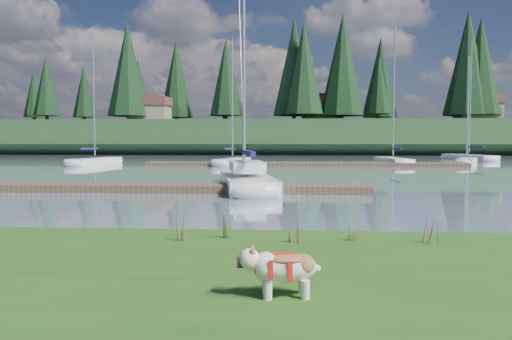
{
  "coord_description": "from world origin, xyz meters",
  "views": [
    {
      "loc": [
        0.83,
        -10.92,
        2.05
      ],
      "look_at": [
        0.14,
        -0.5,
        1.44
      ],
      "focal_mm": 35.0,
      "sensor_mm": 36.0,
      "label": 1
    }
  ],
  "objects": [
    {
      "name": "weed_0",
      "position": [
        -0.28,
        -2.3,
        0.63
      ],
      "size": [
        0.17,
        0.14,
        0.66
      ],
      "color": "#475B23",
      "rests_on": "bank"
    },
    {
      "name": "ridge",
      "position": [
        0.0,
        73.0,
        2.5
      ],
      "size": [
        200.0,
        20.0,
        5.0
      ],
      "primitive_type": "cube",
      "color": "#1A351A",
      "rests_on": "ground"
    },
    {
      "name": "sailboat_bg_5",
      "position": [
        20.02,
        44.96,
        0.32
      ],
      "size": [
        3.77,
        9.18,
        12.76
      ],
      "rotation": [
        0.0,
        0.0,
        1.8
      ],
      "color": "silver",
      "rests_on": "ground"
    },
    {
      "name": "weed_2",
      "position": [
        3.2,
        -2.58,
        0.58
      ],
      "size": [
        0.17,
        0.14,
        0.56
      ],
      "color": "#475B23",
      "rests_on": "bank"
    },
    {
      "name": "house_0",
      "position": [
        -22.0,
        70.0,
        7.31
      ],
      "size": [
        6.3,
        5.3,
        4.65
      ],
      "color": "gray",
      "rests_on": "ridge"
    },
    {
      "name": "sailboat_bg_0",
      "position": [
        -15.88,
        31.88,
        0.32
      ],
      "size": [
        2.54,
        8.0,
        11.42
      ],
      "rotation": [
        0.0,
        0.0,
        1.44
      ],
      "color": "silver",
      "rests_on": "ground"
    },
    {
      "name": "conifer_3",
      "position": [
        -10.0,
        72.0,
        11.74
      ],
      "size": [
        4.84,
        4.84,
        12.25
      ],
      "color": "#382619",
      "rests_on": "ridge"
    },
    {
      "name": "conifer_1",
      "position": [
        -40.0,
        71.0,
        11.28
      ],
      "size": [
        4.4,
        4.4,
        11.3
      ],
      "color": "#382619",
      "rests_on": "ridge"
    },
    {
      "name": "conifer_4",
      "position": [
        3.0,
        66.0,
        13.09
      ],
      "size": [
        6.16,
        6.16,
        15.1
      ],
      "color": "#382619",
      "rests_on": "ridge"
    },
    {
      "name": "dock_near",
      "position": [
        -4.0,
        9.0,
        0.15
      ],
      "size": [
        16.0,
        2.0,
        0.3
      ],
      "primitive_type": "cube",
      "color": "#4C3D2C",
      "rests_on": "ground"
    },
    {
      "name": "conifer_2",
      "position": [
        -25.0,
        68.0,
        13.54
      ],
      "size": [
        6.6,
        6.6,
        16.05
      ],
      "color": "#382619",
      "rests_on": "ridge"
    },
    {
      "name": "house_2",
      "position": [
        30.0,
        69.0,
        7.31
      ],
      "size": [
        6.3,
        5.3,
        4.65
      ],
      "color": "gray",
      "rests_on": "ridge"
    },
    {
      "name": "house_1",
      "position": [
        6.0,
        71.0,
        7.31
      ],
      "size": [
        6.3,
        5.3,
        4.65
      ],
      "color": "gray",
      "rests_on": "ridge"
    },
    {
      "name": "dock_far",
      "position": [
        2.0,
        30.0,
        0.15
      ],
      "size": [
        26.0,
        2.2,
        0.3
      ],
      "primitive_type": "cube",
      "color": "#4C3D2C",
      "rests_on": "ground"
    },
    {
      "name": "weed_1",
      "position": [
        0.93,
        -2.63,
        0.53
      ],
      "size": [
        0.17,
        0.14,
        0.43
      ],
      "color": "#475B23",
      "rests_on": "bank"
    },
    {
      "name": "ground",
      "position": [
        0.0,
        30.0,
        0.0
      ],
      "size": [
        200.0,
        200.0,
        0.0
      ],
      "primitive_type": "plane",
      "color": "#7F90A6",
      "rests_on": "ground"
    },
    {
      "name": "conifer_6",
      "position": [
        28.0,
        68.0,
        13.99
      ],
      "size": [
        7.04,
        7.04,
        17.0
      ],
      "color": "#382619",
      "rests_on": "ridge"
    },
    {
      "name": "weed_3",
      "position": [
        -1.01,
        -2.61,
        0.59
      ],
      "size": [
        0.17,
        0.14,
        0.57
      ],
      "color": "#475B23",
      "rests_on": "bank"
    },
    {
      "name": "weed_4",
      "position": [
        1.91,
        -2.4,
        0.52
      ],
      "size": [
        0.17,
        0.14,
        0.41
      ],
      "color": "#475B23",
      "rests_on": "bank"
    },
    {
      "name": "sailboat_main",
      "position": [
        -1.2,
        11.54,
        0.42
      ],
      "size": [
        3.51,
        9.65,
        13.55
      ],
      "rotation": [
        0.0,
        0.0,
        1.75
      ],
      "color": "silver",
      "rests_on": "ground"
    },
    {
      "name": "conifer_5",
      "position": [
        15.0,
        70.0,
        10.83
      ],
      "size": [
        3.96,
        3.96,
        10.35
      ],
      "color": "#382619",
      "rests_on": "ridge"
    },
    {
      "name": "bulldog",
      "position": [
        0.77,
        -5.56,
        0.68
      ],
      "size": [
        0.9,
        0.43,
        0.53
      ],
      "rotation": [
        0.0,
        0.0,
        3.25
      ],
      "color": "silver",
      "rests_on": "bank"
    },
    {
      "name": "sailboat_bg_3",
      "position": [
        9.88,
        34.24,
        0.32
      ],
      "size": [
        2.2,
        8.36,
        12.11
      ],
      "rotation": [
        0.0,
        0.0,
        1.64
      ],
      "color": "silver",
      "rests_on": "ground"
    },
    {
      "name": "sailboat_bg_1",
      "position": [
        -3.88,
        32.11,
        0.33
      ],
      "size": [
        2.85,
        7.39,
        10.9
      ],
      "rotation": [
        0.0,
        0.0,
        1.37
      ],
      "color": "silver",
      "rests_on": "ground"
    },
    {
      "name": "bank",
      "position": [
        0.0,
        -6.0,
        0.17
      ],
      "size": [
        60.0,
        9.0,
        0.35
      ],
      "primitive_type": "cube",
      "color": "#274E17",
      "rests_on": "ground"
    },
    {
      "name": "mud_lip",
      "position": [
        0.0,
        -1.6,
        0.07
      ],
      "size": [
        60.0,
        0.5,
        0.14
      ],
      "primitive_type": "cube",
      "color": "#33281C",
      "rests_on": "ground"
    },
    {
      "name": "sailboat_bg_4",
      "position": [
        16.41,
        33.79,
        0.33
      ],
      "size": [
        3.7,
        6.21,
        9.43
      ],
      "rotation": [
        0.0,
        0.0,
        1.15
      ],
      "color": "silver",
      "rests_on": "ground"
    }
  ]
}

